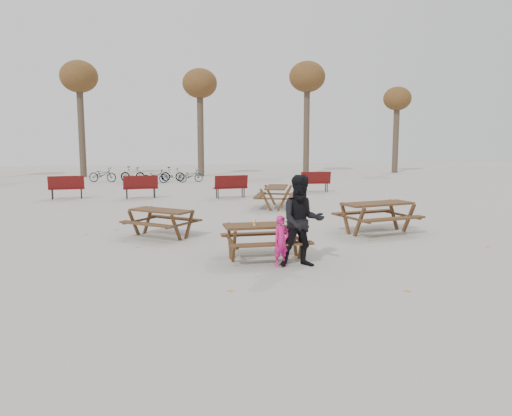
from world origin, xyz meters
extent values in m
plane|color=gray|center=(0.00, 0.00, 0.00)|extent=(80.00, 80.00, 0.00)
cube|color=#3C2115|center=(0.00, 0.00, 0.75)|extent=(1.80, 0.70, 0.05)
cube|color=#3C2115|center=(0.00, -0.60, 0.45)|extent=(1.80, 0.25, 0.05)
cube|color=#3C2115|center=(0.00, 0.60, 0.45)|extent=(1.80, 0.25, 0.05)
cylinder|color=#3C2115|center=(-0.75, -0.30, 0.36)|extent=(0.08, 0.08, 0.73)
cylinder|color=#3C2115|center=(-0.75, 0.30, 0.36)|extent=(0.08, 0.08, 0.73)
cylinder|color=#3C2115|center=(0.75, -0.30, 0.36)|extent=(0.08, 0.08, 0.73)
cylinder|color=#3C2115|center=(0.75, 0.30, 0.36)|extent=(0.08, 0.08, 0.73)
cube|color=white|center=(0.36, -0.11, 0.79)|extent=(0.18, 0.11, 0.03)
ellipsoid|color=tan|center=(0.36, -0.11, 0.83)|extent=(0.14, 0.06, 0.05)
cylinder|color=silver|center=(-0.27, -0.11, 0.85)|extent=(0.06, 0.06, 0.15)
cylinder|color=orange|center=(-0.27, -0.11, 0.83)|extent=(0.07, 0.07, 0.05)
cylinder|color=white|center=(-0.27, -0.11, 0.94)|extent=(0.03, 0.03, 0.02)
imported|color=#CC1970|center=(0.18, -0.69, 0.53)|extent=(0.46, 0.39, 1.07)
imported|color=black|center=(0.59, -0.80, 0.96)|extent=(0.99, 0.80, 1.91)
imported|color=black|center=(-5.33, 20.95, 0.45)|extent=(1.82, 1.13, 0.90)
imported|color=black|center=(-3.54, 20.73, 0.47)|extent=(1.62, 0.98, 0.94)
imported|color=black|center=(-2.23, 19.46, 0.41)|extent=(1.63, 0.81, 0.82)
imported|color=black|center=(-1.13, 20.66, 0.44)|extent=(1.53, 0.78, 0.88)
imported|color=black|center=(-0.11, 19.79, 0.40)|extent=(1.62, 0.88, 0.81)
cylinder|color=#382B21|center=(-7.00, 25.50, 3.15)|extent=(0.44, 0.44, 6.30)
ellipsoid|color=brown|center=(-7.00, 25.50, 6.75)|extent=(2.52, 2.52, 2.14)
cylinder|color=#382B21|center=(1.00, 24.50, 2.97)|extent=(0.44, 0.44, 5.95)
ellipsoid|color=brown|center=(1.00, 24.50, 6.38)|extent=(2.38, 2.38, 2.02)
cylinder|color=#382B21|center=(9.00, 25.50, 3.32)|extent=(0.44, 0.44, 6.65)
ellipsoid|color=brown|center=(9.00, 25.50, 7.12)|extent=(2.66, 2.66, 2.26)
cylinder|color=#382B21|center=(16.00, 25.00, 2.62)|extent=(0.44, 0.44, 5.25)
ellipsoid|color=brown|center=(16.00, 25.00, 5.62)|extent=(2.10, 2.10, 1.79)
camera|label=1|loc=(-2.42, -10.54, 2.66)|focal=35.00mm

